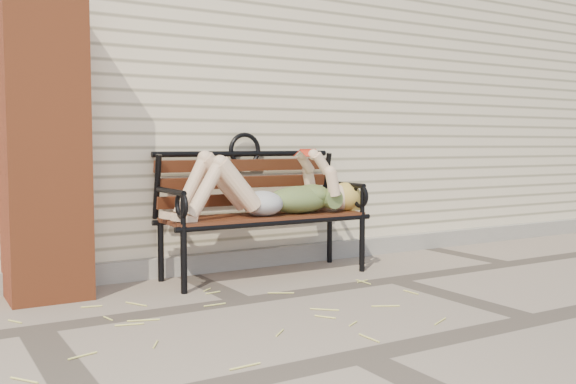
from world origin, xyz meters
TOP-DOWN VIEW (x-y plane):
  - ground at (0.00, 0.00)m, footprint 80.00×80.00m
  - house_wall at (0.00, 3.00)m, footprint 8.00×4.00m
  - foundation_strip at (0.00, 0.97)m, footprint 8.00×0.10m
  - brick_pillar at (-2.30, 0.75)m, footprint 0.50×0.50m
  - garden_bench at (-0.75, 0.71)m, footprint 1.69×0.67m
  - reading_woman at (-0.74, 0.58)m, footprint 1.60×0.36m
  - straw_scatter at (-0.97, -0.21)m, footprint 2.71×1.72m

SIDE VIEW (x-z plane):
  - ground at x=0.00m, z-range 0.00..0.00m
  - straw_scatter at x=-0.97m, z-range 0.00..0.01m
  - foundation_strip at x=0.00m, z-range 0.00..0.15m
  - garden_bench at x=-0.75m, z-range 0.07..1.16m
  - reading_woman at x=-0.74m, z-range 0.40..0.90m
  - brick_pillar at x=-2.30m, z-range 0.00..2.00m
  - house_wall at x=0.00m, z-range 0.00..3.00m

